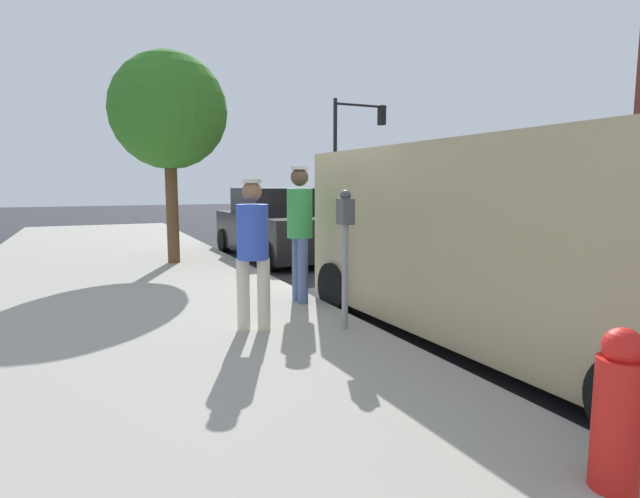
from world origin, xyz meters
TOP-DOWN VIEW (x-y plane):
  - ground_plane at (0.00, 0.00)m, footprint 80.00×80.00m
  - sidewalk_slab at (3.50, 0.00)m, footprint 5.00×32.00m
  - parking_meter_near at (1.35, 1.00)m, footprint 0.14×0.18m
  - pedestrian_in_green at (1.30, -0.41)m, footprint 0.34×0.36m
  - pedestrian_in_blue at (2.27, 0.63)m, footprint 0.34×0.34m
  - parked_van at (-0.15, 1.83)m, footprint 2.25×5.25m
  - parked_sedan_behind at (-0.22, -5.38)m, footprint 2.03×4.44m
  - traffic_light_corner at (-6.33, -12.93)m, footprint 2.48×0.42m
  - street_tree at (2.29, -4.71)m, footprint 2.29×2.29m
  - fire_hydrant at (1.45, 4.20)m, footprint 0.24×0.24m

SIDE VIEW (x-z plane):
  - ground_plane at x=0.00m, z-range 0.00..0.00m
  - sidewalk_slab at x=3.50m, z-range 0.00..0.15m
  - fire_hydrant at x=1.45m, z-range 0.14..1.00m
  - parked_sedan_behind at x=-0.22m, z-range -0.08..1.57m
  - pedestrian_in_blue at x=2.27m, z-range 0.26..1.89m
  - parked_van at x=-0.15m, z-range 0.08..2.23m
  - parking_meter_near at x=1.35m, z-range 0.42..1.94m
  - pedestrian_in_green at x=1.30m, z-range 0.29..2.10m
  - street_tree at x=2.29m, z-range 1.07..5.24m
  - traffic_light_corner at x=-6.33m, z-range 0.92..6.12m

